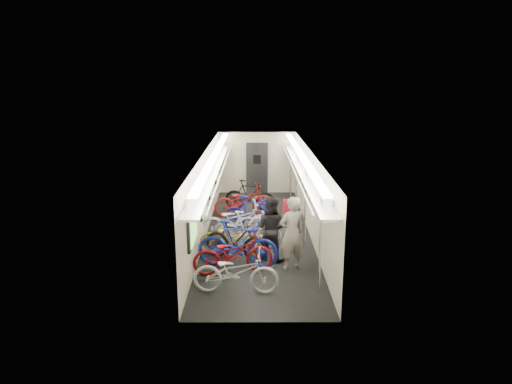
{
  "coord_description": "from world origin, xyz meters",
  "views": [
    {
      "loc": [
        -0.1,
        -12.62,
        4.38
      ],
      "look_at": [
        -0.05,
        0.42,
        1.15
      ],
      "focal_mm": 32.0,
      "sensor_mm": 36.0,
      "label": 1
    }
  ],
  "objects_px": {
    "bicycle_0": "(236,272)",
    "bicycle_1": "(238,244)",
    "passenger_mid": "(271,228)",
    "backpack": "(288,207)",
    "passenger_near": "(292,233)"
  },
  "relations": [
    {
      "from": "backpack",
      "to": "bicycle_1",
      "type": "bearing_deg",
      "value": -153.98
    },
    {
      "from": "bicycle_0",
      "to": "backpack",
      "type": "height_order",
      "value": "backpack"
    },
    {
      "from": "passenger_near",
      "to": "bicycle_0",
      "type": "bearing_deg",
      "value": 21.99
    },
    {
      "from": "bicycle_1",
      "to": "bicycle_0",
      "type": "bearing_deg",
      "value": -171.41
    },
    {
      "from": "bicycle_0",
      "to": "passenger_mid",
      "type": "height_order",
      "value": "passenger_mid"
    },
    {
      "from": "passenger_mid",
      "to": "backpack",
      "type": "xyz_separation_m",
      "value": [
        0.45,
        0.26,
        0.46
      ]
    },
    {
      "from": "bicycle_1",
      "to": "passenger_mid",
      "type": "distance_m",
      "value": 0.96
    },
    {
      "from": "passenger_mid",
      "to": "backpack",
      "type": "distance_m",
      "value": 0.7
    },
    {
      "from": "bicycle_0",
      "to": "bicycle_1",
      "type": "xyz_separation_m",
      "value": [
        -0.01,
        1.37,
        0.11
      ]
    },
    {
      "from": "bicycle_0",
      "to": "bicycle_1",
      "type": "height_order",
      "value": "bicycle_1"
    },
    {
      "from": "passenger_mid",
      "to": "backpack",
      "type": "relative_size",
      "value": 4.29
    },
    {
      "from": "bicycle_1",
      "to": "backpack",
      "type": "xyz_separation_m",
      "value": [
        1.25,
        0.74,
        0.69
      ]
    },
    {
      "from": "bicycle_0",
      "to": "backpack",
      "type": "xyz_separation_m",
      "value": [
        1.23,
        2.11,
        0.81
      ]
    },
    {
      "from": "bicycle_0",
      "to": "bicycle_1",
      "type": "distance_m",
      "value": 1.38
    },
    {
      "from": "bicycle_0",
      "to": "passenger_near",
      "type": "distance_m",
      "value": 1.84
    }
  ]
}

